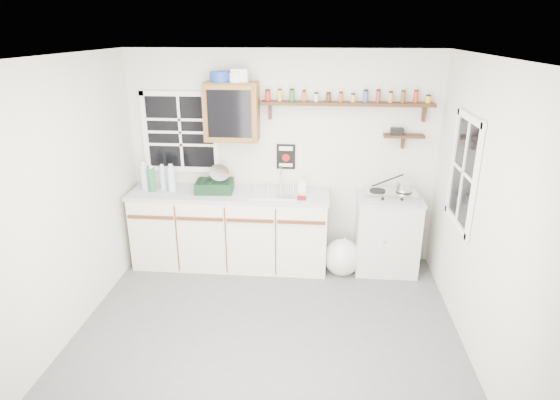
{
  "coord_description": "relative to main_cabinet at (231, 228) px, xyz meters",
  "views": [
    {
      "loc": [
        0.44,
        -3.74,
        2.71
      ],
      "look_at": [
        0.07,
        0.55,
        1.12
      ],
      "focal_mm": 30.0,
      "sensor_mm": 36.0,
      "label": 1
    }
  ],
  "objects": [
    {
      "name": "room",
      "position": [
        0.58,
        -1.3,
        0.79
      ],
      "size": [
        3.64,
        3.24,
        2.54
      ],
      "color": "#545456",
      "rests_on": "ground"
    },
    {
      "name": "main_cabinet",
      "position": [
        0.0,
        0.0,
        0.0
      ],
      "size": [
        2.31,
        0.63,
        0.92
      ],
      "color": "beige",
      "rests_on": "floor"
    },
    {
      "name": "right_cabinet",
      "position": [
        1.83,
        0.03,
        -0.01
      ],
      "size": [
        0.73,
        0.57,
        0.91
      ],
      "color": "beige",
      "rests_on": "floor"
    },
    {
      "name": "sink",
      "position": [
        0.54,
        0.01,
        0.47
      ],
      "size": [
        0.52,
        0.44,
        0.29
      ],
      "color": "silver",
      "rests_on": "main_cabinet"
    },
    {
      "name": "upper_cabinet",
      "position": [
        0.03,
        0.14,
        1.36
      ],
      "size": [
        0.6,
        0.32,
        0.65
      ],
      "color": "brown",
      "rests_on": "wall_back"
    },
    {
      "name": "upper_cabinet_clutter",
      "position": [
        0.02,
        0.14,
        1.75
      ],
      "size": [
        0.42,
        0.24,
        0.14
      ],
      "color": "#1933A2",
      "rests_on": "upper_cabinet"
    },
    {
      "name": "spice_shelf",
      "position": [
        1.31,
        0.21,
        1.47
      ],
      "size": [
        1.91,
        0.18,
        0.35
      ],
      "color": "black",
      "rests_on": "wall_back"
    },
    {
      "name": "secondary_shelf",
      "position": [
        1.94,
        0.22,
        1.12
      ],
      "size": [
        0.45,
        0.16,
        0.24
      ],
      "color": "black",
      "rests_on": "wall_back"
    },
    {
      "name": "warning_sign",
      "position": [
        0.63,
        0.29,
        0.82
      ],
      "size": [
        0.22,
        0.02,
        0.3
      ],
      "color": "black",
      "rests_on": "wall_back"
    },
    {
      "name": "window_back",
      "position": [
        -0.62,
        0.29,
        1.09
      ],
      "size": [
        0.93,
        0.03,
        0.98
      ],
      "color": "black",
      "rests_on": "wall_back"
    },
    {
      "name": "window_right",
      "position": [
        2.37,
        -0.75,
        0.99
      ],
      "size": [
        0.03,
        0.78,
        1.08
      ],
      "color": "black",
      "rests_on": "wall_back"
    },
    {
      "name": "water_bottles",
      "position": [
        -0.83,
        -0.01,
        0.61
      ],
      "size": [
        0.41,
        0.16,
        0.34
      ],
      "color": "silver",
      "rests_on": "main_cabinet"
    },
    {
      "name": "dish_rack",
      "position": [
        -0.16,
        0.01,
        0.56
      ],
      "size": [
        0.45,
        0.35,
        0.32
      ],
      "rotation": [
        0.0,
        0.0,
        0.07
      ],
      "color": "black",
      "rests_on": "main_cabinet"
    },
    {
      "name": "soap_bottle",
      "position": [
        0.84,
        0.05,
        0.56
      ],
      "size": [
        0.09,
        0.09,
        0.2
      ],
      "primitive_type": "imported",
      "rotation": [
        0.0,
        0.0,
        -0.03
      ],
      "color": "silver",
      "rests_on": "main_cabinet"
    },
    {
      "name": "rag",
      "position": [
        0.83,
        -0.16,
        0.47
      ],
      "size": [
        0.13,
        0.11,
        0.02
      ],
      "primitive_type": "cube",
      "rotation": [
        0.0,
        0.0,
        -0.07
      ],
      "color": "maroon",
      "rests_on": "main_cabinet"
    },
    {
      "name": "hotplate",
      "position": [
        1.84,
        0.01,
        0.49
      ],
      "size": [
        0.6,
        0.34,
        0.08
      ],
      "rotation": [
        0.0,
        0.0,
        -0.04
      ],
      "color": "silver",
      "rests_on": "right_cabinet"
    },
    {
      "name": "saucepan",
      "position": [
        1.98,
        0.01,
        0.58
      ],
      "size": [
        0.44,
        0.2,
        0.19
      ],
      "rotation": [
        0.0,
        0.0,
        -0.07
      ],
      "color": "silver",
      "rests_on": "hotplate"
    },
    {
      "name": "trash_bag",
      "position": [
        1.33,
        -0.13,
        -0.25
      ],
      "size": [
        0.42,
        0.38,
        0.48
      ],
      "color": "silver",
      "rests_on": "floor"
    }
  ]
}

